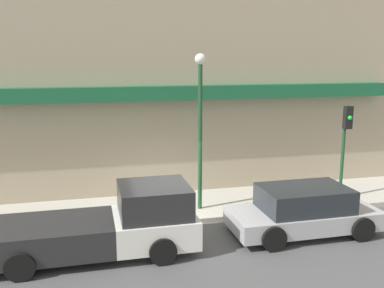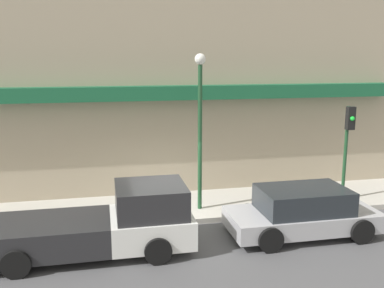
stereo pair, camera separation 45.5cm
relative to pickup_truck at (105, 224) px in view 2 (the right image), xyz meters
The scene contains 8 objects.
ground_plane 2.64m from the pickup_truck, 33.89° to the left, with size 80.00×80.00×0.00m, color #4C4C4F.
sidewalk 3.62m from the pickup_truck, 53.98° to the left, with size 36.00×2.94×0.18m.
building 7.09m from the pickup_truck, 70.44° to the left, with size 19.80×3.80×11.16m.
pickup_truck is the anchor object (origin of this frame).
parked_car 5.77m from the pickup_truck, ahead, with size 4.45×2.10×1.44m.
fire_hydrant 2.41m from the pickup_truck, 66.83° to the left, with size 0.19×0.19×0.76m.
street_lamp 4.75m from the pickup_truck, 36.54° to the left, with size 0.36×0.36×5.17m.
traffic_light 8.88m from the pickup_truck, 14.24° to the left, with size 0.28×0.42×3.38m.
Camera 2 is at (-2.02, -12.52, 5.20)m, focal length 40.00 mm.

